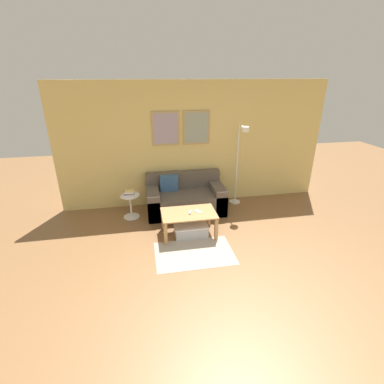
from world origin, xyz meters
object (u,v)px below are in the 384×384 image
side_table (131,204)px  book_stack (129,193)px  floor_lamp (240,159)px  couch (185,198)px  coffee_table (189,217)px  remote_control (191,212)px  cell_phone (198,211)px  storage_bin (191,229)px

side_table → book_stack: size_ratio=2.27×
floor_lamp → book_stack: floor_lamp is taller
couch → coffee_table: couch is taller
remote_control → side_table: bearing=162.7°
floor_lamp → cell_phone: (-1.07, -0.97, -0.61)m
book_stack → side_table: bearing=-56.8°
storage_bin → book_stack: bearing=140.2°
couch → storage_bin: 0.98m
coffee_table → side_table: bearing=140.2°
couch → floor_lamp: bearing=2.4°
book_stack → coffee_table: bearing=-39.9°
side_table → remote_control: (1.05, -0.85, 0.15)m
coffee_table → remote_control: bearing=-9.1°
floor_lamp → side_table: 2.38m
cell_phone → book_stack: bearing=115.4°
floor_lamp → remote_control: floor_lamp is taller
coffee_table → book_stack: book_stack is taller
coffee_table → book_stack: (-1.02, 0.85, 0.17)m
couch → storage_bin: couch is taller
storage_bin → floor_lamp: floor_lamp is taller
side_table → book_stack: bearing=123.2°
side_table → book_stack: (-0.01, 0.01, 0.23)m
remote_control → cell_phone: bearing=30.5°
side_table → book_stack: book_stack is taller
side_table → remote_control: 1.36m
floor_lamp → remote_control: (-1.20, -0.99, -0.61)m
cell_phone → storage_bin: bearing=165.5°
storage_bin → cell_phone: cell_phone is taller
remote_control → storage_bin: bearing=-78.5°
storage_bin → floor_lamp: (1.21, 1.01, 0.94)m
couch → side_table: (-1.10, -0.10, 0.01)m
cell_phone → remote_control: bearing=159.4°
storage_bin → book_stack: book_stack is taller
couch → book_stack: size_ratio=7.38×
storage_bin → side_table: 1.37m
side_table → coffee_table: bearing=-39.8°
coffee_table → floor_lamp: bearing=38.6°
coffee_table → side_table: 1.32m
side_table → cell_phone: size_ratio=3.44×
coffee_table → side_table: size_ratio=1.96×
remote_control → floor_lamp: bearing=61.3°
side_table → storage_bin: bearing=-39.7°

